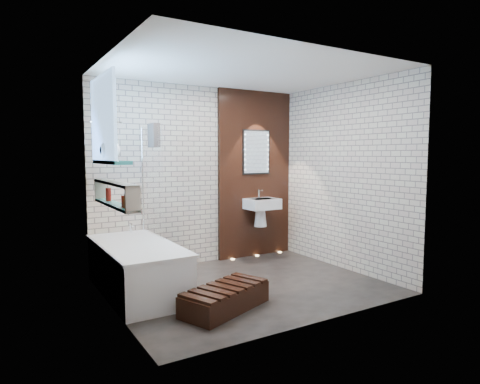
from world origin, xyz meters
TOP-DOWN VIEW (x-y plane):
  - ground at (0.00, 0.00)m, footprint 3.20×3.20m
  - room_shell at (0.00, 0.00)m, footprint 3.24×3.20m
  - walnut_panel at (0.95, 1.27)m, footprint 1.30×0.06m
  - clerestory_window at (-1.57, 0.35)m, footprint 0.18×1.00m
  - display_niche at (-1.53, 0.15)m, footprint 0.14×1.30m
  - bathtub at (-1.22, 0.45)m, footprint 0.79×1.74m
  - bath_screen at (-0.87, 0.89)m, footprint 0.01×0.78m
  - towel at (-0.87, 0.79)m, footprint 0.09×0.23m
  - shower_head at (-1.30, 0.95)m, footprint 0.18×0.18m
  - washbasin at (0.95, 1.07)m, footprint 0.50×0.36m
  - led_mirror at (0.95, 1.23)m, footprint 0.50×0.02m
  - walnut_step at (-0.60, -0.55)m, footprint 1.08×0.78m
  - niche_bottles at (-1.53, 0.00)m, footprint 0.06×0.78m
  - sill_vases at (-1.50, 0.43)m, footprint 0.22×0.22m
  - floor_uplights at (0.95, 1.20)m, footprint 0.96×0.06m

SIDE VIEW (x-z plane):
  - ground at x=0.00m, z-range 0.00..0.00m
  - floor_uplights at x=0.95m, z-range 0.00..0.01m
  - walnut_step at x=-0.60m, z-range 0.00..0.22m
  - bathtub at x=-1.22m, z-range -0.06..0.64m
  - washbasin at x=0.95m, z-range 0.50..1.08m
  - niche_bottles at x=-1.53m, z-range 1.09..1.24m
  - display_niche at x=-1.53m, z-range 1.07..1.33m
  - bath_screen at x=-0.87m, z-range 0.58..1.98m
  - walnut_panel at x=0.95m, z-range 0.00..2.60m
  - room_shell at x=0.00m, z-range 0.00..2.60m
  - led_mirror at x=0.95m, z-range 1.30..2.00m
  - sill_vases at x=-1.50m, z-range 1.55..1.77m
  - towel at x=-0.87m, z-range 1.70..2.00m
  - clerestory_window at x=-1.57m, z-range 1.43..2.37m
  - shower_head at x=-1.30m, z-range 1.99..2.01m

